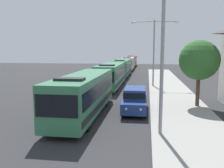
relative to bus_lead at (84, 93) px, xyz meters
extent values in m
cube|color=#33724C|center=(0.00, 0.02, 0.01)|extent=(2.50, 11.35, 2.70)
cube|color=black|center=(1.27, 0.02, 0.36)|extent=(0.04, 10.44, 1.00)
cube|color=black|center=(-1.27, 0.02, 0.36)|extent=(0.04, 10.44, 1.00)
cube|color=black|center=(0.00, -5.67, 0.31)|extent=(2.30, 0.04, 1.20)
cube|color=black|center=(1.28, 0.02, -0.79)|extent=(0.03, 10.78, 0.36)
cube|color=black|center=(0.00, -3.38, 1.44)|extent=(1.75, 0.90, 0.16)
cylinder|color=black|center=(1.10, -3.50, -1.19)|extent=(0.28, 1.00, 1.00)
cylinder|color=black|center=(-1.10, -3.50, -1.19)|extent=(0.28, 1.00, 1.00)
cylinder|color=black|center=(1.10, 3.14, -1.19)|extent=(0.28, 1.00, 1.00)
cylinder|color=black|center=(-1.10, 3.14, -1.19)|extent=(0.28, 1.00, 1.00)
cube|color=#33724C|center=(0.00, 13.84, 0.01)|extent=(2.50, 11.89, 2.70)
cube|color=black|center=(1.27, 13.84, 0.36)|extent=(0.04, 10.94, 1.00)
cube|color=black|center=(-1.27, 13.84, 0.36)|extent=(0.04, 10.94, 1.00)
cube|color=black|center=(0.00, 7.88, 0.31)|extent=(2.30, 0.04, 1.20)
cube|color=black|center=(1.28, 13.84, -0.79)|extent=(0.03, 11.30, 0.36)
cube|color=black|center=(0.00, 10.28, 1.44)|extent=(1.75, 0.90, 0.16)
cylinder|color=black|center=(1.10, 10.16, -1.19)|extent=(0.28, 1.00, 1.00)
cylinder|color=black|center=(-1.10, 10.16, -1.19)|extent=(0.28, 1.00, 1.00)
cylinder|color=black|center=(1.10, 17.11, -1.19)|extent=(0.28, 1.00, 1.00)
cylinder|color=black|center=(-1.10, 17.11, -1.19)|extent=(0.28, 1.00, 1.00)
cube|color=#33724C|center=(0.00, 27.07, 0.01)|extent=(2.50, 12.30, 2.70)
cube|color=black|center=(1.27, 27.07, 0.36)|extent=(0.04, 11.32, 1.00)
cube|color=black|center=(-1.27, 27.07, 0.36)|extent=(0.04, 11.32, 1.00)
cube|color=black|center=(0.00, 20.90, 0.31)|extent=(2.30, 0.04, 1.20)
cube|color=black|center=(1.28, 27.07, -0.79)|extent=(0.03, 11.68, 0.36)
cube|color=black|center=(0.00, 23.38, 1.44)|extent=(1.75, 0.90, 0.16)
cylinder|color=black|center=(1.10, 23.26, -1.19)|extent=(0.28, 1.00, 1.00)
cylinder|color=black|center=(-1.10, 23.26, -1.19)|extent=(0.28, 1.00, 1.00)
cylinder|color=black|center=(1.10, 30.45, -1.19)|extent=(0.28, 1.00, 1.00)
cylinder|color=black|center=(-1.10, 30.45, -1.19)|extent=(0.28, 1.00, 1.00)
cube|color=silver|center=(0.00, 41.22, 0.01)|extent=(2.50, 11.11, 2.70)
cube|color=black|center=(1.27, 41.22, 0.36)|extent=(0.04, 10.22, 1.00)
cube|color=black|center=(-1.27, 41.22, 0.36)|extent=(0.04, 10.22, 1.00)
cube|color=black|center=(0.00, 35.65, 0.31)|extent=(2.30, 0.04, 1.20)
cube|color=gold|center=(1.28, 41.22, -0.79)|extent=(0.03, 10.55, 0.36)
cube|color=black|center=(0.00, 37.89, 1.44)|extent=(1.75, 0.90, 0.16)
cylinder|color=black|center=(1.10, 37.78, -1.19)|extent=(0.28, 1.00, 1.00)
cylinder|color=black|center=(-1.10, 37.78, -1.19)|extent=(0.28, 1.00, 1.00)
cylinder|color=black|center=(1.10, 44.28, -1.19)|extent=(0.28, 1.00, 1.00)
cylinder|color=black|center=(-1.10, 44.28, -1.19)|extent=(0.28, 1.00, 1.00)
cube|color=maroon|center=(0.00, 54.10, 0.01)|extent=(2.50, 12.08, 2.70)
cube|color=black|center=(1.27, 54.10, 0.36)|extent=(0.04, 11.11, 1.00)
cube|color=black|center=(-1.27, 54.10, 0.36)|extent=(0.04, 11.11, 1.00)
cube|color=black|center=(0.00, 48.05, 0.31)|extent=(2.30, 0.04, 1.20)
cube|color=gold|center=(1.28, 54.10, -0.79)|extent=(0.03, 11.47, 0.36)
cube|color=black|center=(0.00, 50.48, 1.44)|extent=(1.75, 0.90, 0.16)
cylinder|color=black|center=(1.10, 50.36, -1.19)|extent=(0.28, 1.00, 1.00)
cylinder|color=black|center=(-1.10, 50.36, -1.19)|extent=(0.28, 1.00, 1.00)
cylinder|color=black|center=(1.10, 57.43, -1.19)|extent=(0.28, 1.00, 1.00)
cylinder|color=black|center=(-1.10, 57.43, -1.19)|extent=(0.28, 1.00, 1.00)
cube|color=navy|center=(3.70, 1.50, -0.99)|extent=(1.84, 4.81, 0.80)
cube|color=navy|center=(3.70, 1.65, -0.19)|extent=(1.62, 2.79, 0.80)
cube|color=black|center=(3.70, 1.65, -0.19)|extent=(1.66, 2.89, 0.44)
sphere|color=#F9EFCC|center=(3.19, -0.93, -0.89)|extent=(0.18, 0.18, 0.18)
sphere|color=#F9EFCC|center=(4.20, -0.93, -0.89)|extent=(0.18, 0.18, 0.18)
cylinder|color=black|center=(2.88, 0.01, -1.34)|extent=(0.22, 0.70, 0.70)
cylinder|color=black|center=(4.52, 0.01, -1.34)|extent=(0.22, 0.70, 0.70)
cylinder|color=black|center=(2.88, 2.99, -1.34)|extent=(0.22, 0.70, 0.70)
cylinder|color=black|center=(4.52, 2.99, -1.34)|extent=(0.22, 0.70, 0.70)
cylinder|color=gray|center=(5.40, -3.71, 2.86)|extent=(0.20, 0.20, 8.80)
cylinder|color=gray|center=(5.40, 15.06, 2.71)|extent=(0.20, 0.20, 8.51)
cylinder|color=gray|center=(4.03, 15.06, 6.77)|extent=(2.73, 0.10, 0.10)
cube|color=silver|center=(2.67, 15.06, 6.69)|extent=(0.56, 0.28, 0.16)
cylinder|color=gray|center=(6.76, 15.06, 6.77)|extent=(2.73, 0.10, 0.10)
cube|color=silver|center=(8.13, 15.06, 6.69)|extent=(0.56, 0.28, 0.16)
cylinder|color=#4C3823|center=(8.87, 3.80, -0.27)|extent=(0.32, 0.32, 2.54)
sphere|color=#2D6028|center=(8.87, 3.80, 2.34)|extent=(3.33, 3.33, 3.33)
camera|label=1|loc=(4.60, -17.35, 3.19)|focal=39.03mm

